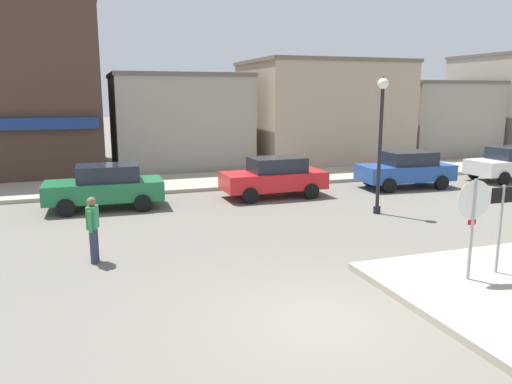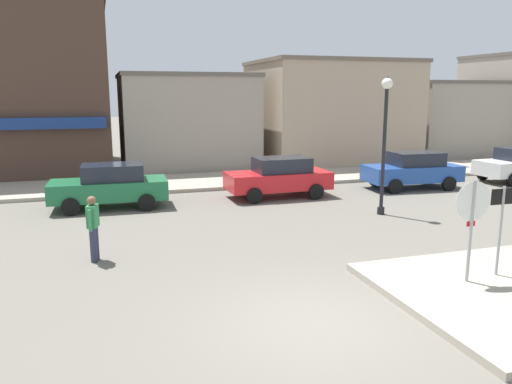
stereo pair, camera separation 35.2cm
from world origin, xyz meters
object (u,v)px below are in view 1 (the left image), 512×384
object	(u,v)px
stop_sign	(473,216)
parked_car_third	(406,169)
parked_car_nearest	(105,186)
parked_car_fourth	(510,163)
parked_car_second	(274,177)
lamp_post	(381,126)
one_way_sign	(501,220)
pedestrian_crossing_near	(93,228)

from	to	relation	value
stop_sign	parked_car_third	xyz separation A→B (m)	(5.46, 9.89, -0.71)
parked_car_nearest	parked_car_fourth	xyz separation A→B (m)	(18.08, -0.03, 0.00)
parked_car_third	parked_car_second	bearing A→B (deg)	179.94
parked_car_second	parked_car_third	size ratio (longest dim) A/B	0.98
lamp_post	parked_car_nearest	world-z (taller)	lamp_post
one_way_sign	parked_car_third	world-z (taller)	one_way_sign
parked_car_third	parked_car_fourth	bearing A→B (deg)	0.02
parked_car_second	parked_car_fourth	bearing A→B (deg)	-0.02
parked_car_second	parked_car_fourth	size ratio (longest dim) A/B	0.98
lamp_post	parked_car_nearest	size ratio (longest dim) A/B	1.12
parked_car_second	parked_car_fourth	distance (m)	11.75
lamp_post	parked_car_third	size ratio (longest dim) A/B	1.11
parked_car_nearest	parked_car_third	size ratio (longest dim) A/B	0.99
parked_car_third	lamp_post	bearing A→B (deg)	-135.47
one_way_sign	parked_car_second	world-z (taller)	one_way_sign
parked_car_nearest	parked_car_second	xyz separation A→B (m)	(6.33, -0.03, 0.00)
pedestrian_crossing_near	one_way_sign	bearing A→B (deg)	-25.70
lamp_post	pedestrian_crossing_near	bearing A→B (deg)	-167.08
parked_car_nearest	pedestrian_crossing_near	bearing A→B (deg)	-95.08
one_way_sign	parked_car_second	size ratio (longest dim) A/B	0.52
parked_car_second	pedestrian_crossing_near	distance (m)	8.96
stop_sign	parked_car_third	bearing A→B (deg)	61.10
parked_car_nearest	parked_car_fourth	size ratio (longest dim) A/B	0.99
one_way_sign	parked_car_fourth	size ratio (longest dim) A/B	0.51
one_way_sign	parked_car_nearest	size ratio (longest dim) A/B	0.52
parked_car_third	pedestrian_crossing_near	size ratio (longest dim) A/B	2.54
stop_sign	parked_car_nearest	bearing A→B (deg)	124.90
stop_sign	parked_car_fourth	world-z (taller)	stop_sign
stop_sign	parked_car_nearest	world-z (taller)	stop_sign
stop_sign	parked_car_fourth	bearing A→B (deg)	41.54
stop_sign	one_way_sign	bearing A→B (deg)	7.90
one_way_sign	parked_car_fourth	world-z (taller)	one_way_sign
lamp_post	pedestrian_crossing_near	distance (m)	9.64
parked_car_third	pedestrian_crossing_near	distance (m)	14.13
parked_car_fourth	pedestrian_crossing_near	world-z (taller)	pedestrian_crossing_near
parked_car_fourth	parked_car_third	bearing A→B (deg)	-179.98
one_way_sign	stop_sign	bearing A→B (deg)	-172.10
pedestrian_crossing_near	parked_car_fourth	bearing A→B (deg)	17.24
one_way_sign	parked_car_nearest	xyz separation A→B (m)	(-7.79, 9.80, -0.52)
stop_sign	one_way_sign	distance (m)	0.90
stop_sign	parked_car_second	size ratio (longest dim) A/B	0.57
one_way_sign	parked_car_third	size ratio (longest dim) A/B	0.51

